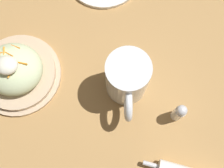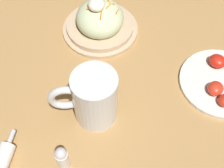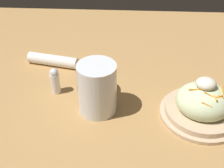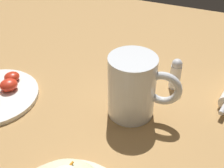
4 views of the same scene
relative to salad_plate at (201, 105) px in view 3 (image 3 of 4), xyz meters
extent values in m
plane|color=#B2844C|center=(-0.20, -0.05, -0.04)|extent=(1.43, 1.43, 0.00)
cylinder|color=#D1B28E|center=(0.00, 0.00, -0.03)|extent=(0.21, 0.21, 0.01)
cylinder|color=#D1B28E|center=(0.00, 0.00, -0.02)|extent=(0.19, 0.19, 0.02)
ellipsoid|color=beige|center=(0.00, 0.00, 0.01)|extent=(0.14, 0.13, 0.08)
cylinder|color=orange|center=(-0.01, 0.02, 0.05)|extent=(0.01, 0.03, 0.00)
cylinder|color=orange|center=(0.03, -0.02, 0.05)|extent=(0.02, 0.01, 0.00)
cylinder|color=orange|center=(0.00, -0.02, 0.05)|extent=(0.02, 0.01, 0.01)
cylinder|color=orange|center=(-0.01, 0.01, 0.05)|extent=(0.01, 0.02, 0.00)
cylinder|color=orange|center=(-0.03, 0.00, 0.05)|extent=(0.03, 0.01, 0.01)
cylinder|color=orange|center=(-0.01, -0.05, 0.04)|extent=(0.03, 0.01, 0.01)
cylinder|color=orange|center=(0.00, 0.02, 0.05)|extent=(0.03, 0.01, 0.00)
cylinder|color=orange|center=(0.04, -0.03, 0.04)|extent=(0.03, 0.01, 0.01)
cylinder|color=orange|center=(0.02, 0.01, 0.05)|extent=(0.01, 0.03, 0.01)
cylinder|color=orange|center=(-0.01, -0.01, 0.05)|extent=(0.02, 0.01, 0.01)
cylinder|color=orange|center=(0.02, -0.03, 0.05)|extent=(0.01, 0.02, 0.00)
cylinder|color=orange|center=(0.04, 0.00, 0.05)|extent=(0.00, 0.03, 0.01)
ellipsoid|color=white|center=(0.00, 0.01, 0.06)|extent=(0.05, 0.05, 0.03)
cylinder|color=white|center=(-0.27, 0.01, 0.03)|extent=(0.10, 0.10, 0.14)
cylinder|color=#B76B14|center=(-0.27, 0.01, 0.00)|extent=(0.09, 0.09, 0.08)
cylinder|color=white|center=(-0.27, 0.01, 0.05)|extent=(0.09, 0.09, 0.01)
torus|color=white|center=(-0.27, 0.07, 0.04)|extent=(0.02, 0.08, 0.08)
cylinder|color=white|center=(-0.43, 0.22, -0.02)|extent=(0.17, 0.07, 0.04)
cylinder|color=silver|center=(-0.34, 0.20, -0.02)|extent=(0.04, 0.02, 0.01)
cylinder|color=white|center=(-0.39, 0.08, 0.00)|extent=(0.03, 0.03, 0.06)
sphere|color=silver|center=(-0.39, 0.08, 0.03)|extent=(0.02, 0.02, 0.02)
camera|label=1|loc=(-0.25, 0.21, 0.70)|focal=48.89mm
camera|label=2|loc=(-0.63, -0.02, 0.61)|focal=49.97mm
camera|label=3|loc=(-0.19, -0.60, 0.51)|focal=48.97mm
camera|label=4|loc=(0.19, 0.16, 0.40)|focal=47.07mm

